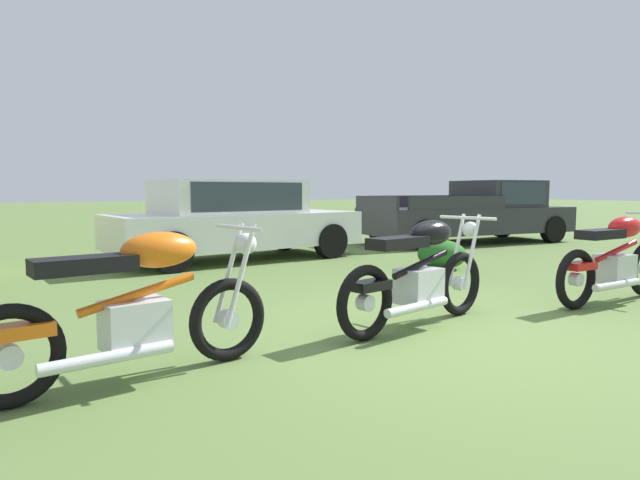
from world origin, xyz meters
name	(u,v)px	position (x,y,z in m)	size (l,w,h in m)	color
ground_plane	(448,333)	(0.00, 0.00, 0.00)	(120.00, 120.00, 0.00)	#567038
motorcycle_orange	(136,308)	(-2.62, 0.05, 0.49)	(2.01, 0.77, 1.02)	black
motorcycle_black	(419,274)	(-0.07, 0.32, 0.49)	(1.99, 0.84, 1.02)	black
motorcycle_red	(615,259)	(2.56, 0.15, 0.49)	(2.03, 0.64, 1.02)	black
car_white	(233,216)	(-0.01, 5.70, 0.80)	(4.64, 2.38, 1.43)	silver
pickup_truck_charcoal	(477,211)	(6.28, 6.12, 0.75)	(5.26, 2.16, 1.49)	#2D2D33
shrub_low	(442,254)	(2.58, 3.08, 0.23)	(0.75, 0.79, 0.46)	#23631E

